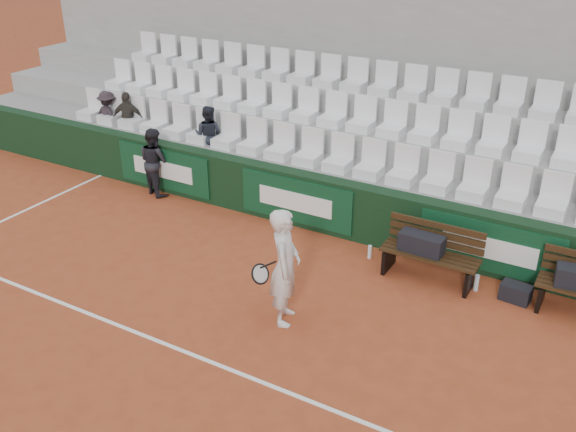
{
  "coord_description": "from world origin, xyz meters",
  "views": [
    {
      "loc": [
        4.8,
        -5.16,
        5.31
      ],
      "look_at": [
        0.46,
        2.4,
        1.0
      ],
      "focal_mm": 40.0,
      "sensor_mm": 36.0,
      "label": 1
    }
  ],
  "objects_px": {
    "sports_bag_ground": "(516,293)",
    "spectator_b": "(126,98)",
    "tennis_player": "(285,267)",
    "spectator_a": "(106,96)",
    "bench_left": "(429,267)",
    "sports_bag_left": "(421,243)",
    "water_bottle_near": "(370,252)",
    "spectator_c": "(207,113)",
    "ball_kid": "(155,161)",
    "water_bottle_far": "(476,283)"
  },
  "relations": [
    {
      "from": "tennis_player",
      "to": "spectator_a",
      "type": "distance_m",
      "value": 7.07
    },
    {
      "from": "sports_bag_left",
      "to": "ball_kid",
      "type": "height_order",
      "value": "ball_kid"
    },
    {
      "from": "water_bottle_near",
      "to": "spectator_c",
      "type": "relative_size",
      "value": 0.19
    },
    {
      "from": "sports_bag_left",
      "to": "water_bottle_near",
      "type": "distance_m",
      "value": 1.03
    },
    {
      "from": "water_bottle_far",
      "to": "bench_left",
      "type": "bearing_deg",
      "value": -175.72
    },
    {
      "from": "water_bottle_near",
      "to": "bench_left",
      "type": "bearing_deg",
      "value": -8.59
    },
    {
      "from": "ball_kid",
      "to": "spectator_c",
      "type": "height_order",
      "value": "spectator_c"
    },
    {
      "from": "spectator_b",
      "to": "spectator_c",
      "type": "relative_size",
      "value": 0.99
    },
    {
      "from": "water_bottle_far",
      "to": "tennis_player",
      "type": "height_order",
      "value": "tennis_player"
    },
    {
      "from": "sports_bag_ground",
      "to": "spectator_c",
      "type": "height_order",
      "value": "spectator_c"
    },
    {
      "from": "sports_bag_ground",
      "to": "water_bottle_far",
      "type": "relative_size",
      "value": 1.63
    },
    {
      "from": "tennis_player",
      "to": "spectator_a",
      "type": "bearing_deg",
      "value": 152.85
    },
    {
      "from": "ball_kid",
      "to": "spectator_b",
      "type": "relative_size",
      "value": 1.16
    },
    {
      "from": "sports_bag_left",
      "to": "spectator_a",
      "type": "bearing_deg",
      "value": 171.0
    },
    {
      "from": "ball_kid",
      "to": "spectator_b",
      "type": "height_order",
      "value": "spectator_b"
    },
    {
      "from": "sports_bag_left",
      "to": "spectator_a",
      "type": "distance_m",
      "value": 7.66
    },
    {
      "from": "bench_left",
      "to": "water_bottle_far",
      "type": "height_order",
      "value": "bench_left"
    },
    {
      "from": "sports_bag_left",
      "to": "ball_kid",
      "type": "distance_m",
      "value": 5.66
    },
    {
      "from": "ball_kid",
      "to": "spectator_b",
      "type": "bearing_deg",
      "value": -9.72
    },
    {
      "from": "tennis_player",
      "to": "spectator_c",
      "type": "bearing_deg",
      "value": 138.32
    },
    {
      "from": "water_bottle_near",
      "to": "tennis_player",
      "type": "xyz_separation_m",
      "value": [
        -0.35,
        -2.18,
        0.74
      ]
    },
    {
      "from": "bench_left",
      "to": "spectator_b",
      "type": "distance_m",
      "value": 7.31
    },
    {
      "from": "sports_bag_ground",
      "to": "spectator_c",
      "type": "relative_size",
      "value": 0.36
    },
    {
      "from": "bench_left",
      "to": "tennis_player",
      "type": "height_order",
      "value": "tennis_player"
    },
    {
      "from": "sports_bag_ground",
      "to": "tennis_player",
      "type": "distance_m",
      "value": 3.5
    },
    {
      "from": "sports_bag_ground",
      "to": "spectator_a",
      "type": "height_order",
      "value": "spectator_a"
    },
    {
      "from": "ball_kid",
      "to": "spectator_c",
      "type": "bearing_deg",
      "value": -117.11
    },
    {
      "from": "sports_bag_ground",
      "to": "water_bottle_far",
      "type": "xyz_separation_m",
      "value": [
        -0.57,
        -0.02,
        0.0
      ]
    },
    {
      "from": "sports_bag_ground",
      "to": "spectator_b",
      "type": "height_order",
      "value": "spectator_b"
    },
    {
      "from": "sports_bag_left",
      "to": "spectator_c",
      "type": "height_order",
      "value": "spectator_c"
    },
    {
      "from": "water_bottle_near",
      "to": "ball_kid",
      "type": "bearing_deg",
      "value": 176.45
    },
    {
      "from": "sports_bag_left",
      "to": "tennis_player",
      "type": "relative_size",
      "value": 0.4
    },
    {
      "from": "sports_bag_left",
      "to": "spectator_b",
      "type": "relative_size",
      "value": 0.58
    },
    {
      "from": "ball_kid",
      "to": "spectator_a",
      "type": "height_order",
      "value": "spectator_a"
    },
    {
      "from": "water_bottle_near",
      "to": "tennis_player",
      "type": "distance_m",
      "value": 2.33
    },
    {
      "from": "sports_bag_left",
      "to": "ball_kid",
      "type": "relative_size",
      "value": 0.5
    },
    {
      "from": "water_bottle_far",
      "to": "spectator_c",
      "type": "height_order",
      "value": "spectator_c"
    },
    {
      "from": "sports_bag_ground",
      "to": "ball_kid",
      "type": "bearing_deg",
      "value": 176.97
    },
    {
      "from": "bench_left",
      "to": "spectator_b",
      "type": "height_order",
      "value": "spectator_b"
    },
    {
      "from": "tennis_player",
      "to": "spectator_b",
      "type": "height_order",
      "value": "spectator_b"
    },
    {
      "from": "spectator_a",
      "to": "spectator_c",
      "type": "distance_m",
      "value": 2.65
    },
    {
      "from": "sports_bag_ground",
      "to": "spectator_a",
      "type": "distance_m",
      "value": 9.14
    },
    {
      "from": "sports_bag_left",
      "to": "sports_bag_ground",
      "type": "distance_m",
      "value": 1.53
    },
    {
      "from": "spectator_a",
      "to": "ball_kid",
      "type": "bearing_deg",
      "value": 166.48
    },
    {
      "from": "sports_bag_ground",
      "to": "spectator_a",
      "type": "xyz_separation_m",
      "value": [
        -8.96,
        1.11,
        1.42
      ]
    },
    {
      "from": "sports_bag_ground",
      "to": "tennis_player",
      "type": "xyz_separation_m",
      "value": [
        -2.7,
        -2.1,
        0.72
      ]
    },
    {
      "from": "spectator_c",
      "to": "tennis_player",
      "type": "bearing_deg",
      "value": 125.26
    },
    {
      "from": "sports_bag_left",
      "to": "bench_left",
      "type": "bearing_deg",
      "value": -0.55
    },
    {
      "from": "sports_bag_left",
      "to": "spectator_c",
      "type": "xyz_separation_m",
      "value": [
        -4.85,
        1.19,
        1.0
      ]
    },
    {
      "from": "sports_bag_ground",
      "to": "water_bottle_near",
      "type": "relative_size",
      "value": 1.88
    }
  ]
}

